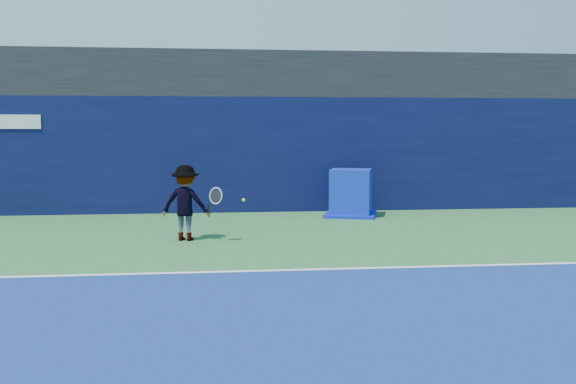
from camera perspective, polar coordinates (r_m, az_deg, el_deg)
ground at (r=7.00m, az=-2.68°, el=-12.48°), size 80.00×80.00×0.00m
baseline at (r=9.89m, az=-3.83°, el=-7.04°), size 24.00×0.10×0.01m
stadium_band at (r=18.20m, az=-5.14°, el=10.10°), size 36.00×3.00×1.20m
back_wall_assembly at (r=17.15m, az=-5.02°, el=3.36°), size 36.00×1.03×3.00m
equipment_cart at (r=16.09m, az=5.59°, el=-0.24°), size 1.53×1.53×1.17m
tennis_player at (r=12.67m, az=-9.09°, el=-0.96°), size 1.26×0.79×1.47m
tennis_ball at (r=12.88m, az=-3.97°, el=-0.71°), size 0.07×0.07×0.07m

